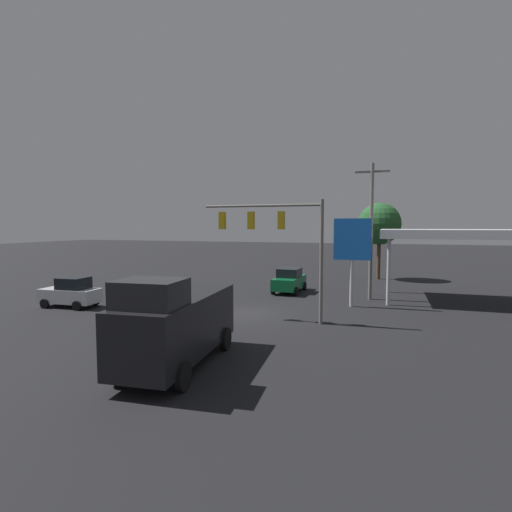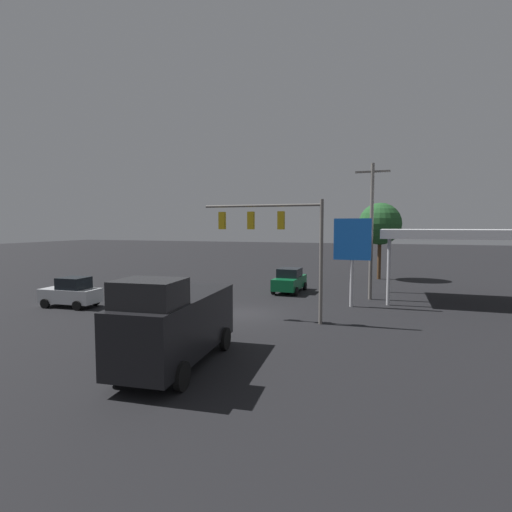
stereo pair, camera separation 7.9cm
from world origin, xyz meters
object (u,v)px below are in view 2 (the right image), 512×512
price_sign (352,243)px  hatchback_crossing (71,293)px  traffic_signal_assembly (276,232)px  street_tree (380,224)px  utility_pole (371,228)px  sedan_far (290,280)px  delivery_truck (175,322)px

price_sign → hatchback_crossing: price_sign is taller
traffic_signal_assembly → hatchback_crossing: size_ratio=1.78×
price_sign → street_tree: (-1.36, -14.81, 1.30)m
hatchback_crossing → traffic_signal_assembly: bearing=-179.9°
price_sign → street_tree: 14.93m
utility_pole → sedan_far: (6.30, -1.23, -4.22)m
utility_pole → street_tree: 11.73m
price_sign → sedan_far: price_sign is taller
price_sign → hatchback_crossing: size_ratio=1.50×
utility_pole → street_tree: size_ratio=1.28×
utility_pole → delivery_truck: bearing=69.2°
utility_pole → traffic_signal_assembly: bearing=60.4°
hatchback_crossing → street_tree: street_tree is taller
hatchback_crossing → delivery_truck: 14.41m
price_sign → delivery_truck: price_sign is taller
hatchback_crossing → price_sign: bearing=-163.8°
utility_pole → delivery_truck: (6.35, 16.69, -3.47)m
traffic_signal_assembly → hatchback_crossing: traffic_signal_assembly is taller
sedan_far → delivery_truck: (0.05, 17.93, 0.74)m
sedan_far → delivery_truck: size_ratio=0.64×
utility_pole → hatchback_crossing: (18.54, 9.03, -4.22)m
traffic_signal_assembly → delivery_truck: bearing=79.2°
hatchback_crossing → sedan_far: bearing=-142.6°
delivery_truck → street_tree: size_ratio=0.92×
sedan_far → hatchback_crossing: bearing=-48.4°
traffic_signal_assembly → street_tree: size_ratio=0.91×
utility_pole → sedan_far: utility_pole is taller
utility_pole → delivery_truck: utility_pole is taller
sedan_far → street_tree: (-6.61, -10.49, 4.54)m
price_sign → street_tree: bearing=-95.3°
street_tree → utility_pole: bearing=88.5°
utility_pole → street_tree: bearing=-91.5°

